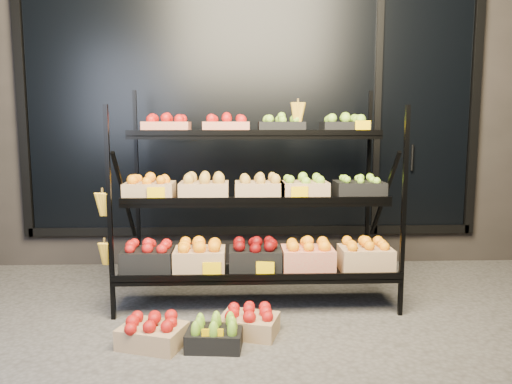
{
  "coord_description": "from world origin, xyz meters",
  "views": [
    {
      "loc": [
        -0.15,
        -3.23,
        1.36
      ],
      "look_at": [
        -0.0,
        0.55,
        0.85
      ],
      "focal_mm": 35.0,
      "sensor_mm": 36.0,
      "label": 1
    }
  ],
  "objects_px": {
    "floor_crate_midleft": "(214,334)",
    "floor_crate_midright": "(249,321)",
    "display_rack": "(254,200)",
    "floor_crate_left": "(152,332)"
  },
  "relations": [
    {
      "from": "floor_crate_midleft",
      "to": "floor_crate_midright",
      "type": "bearing_deg",
      "value": 46.7
    },
    {
      "from": "floor_crate_midleft",
      "to": "display_rack",
      "type": "bearing_deg",
      "value": 78.51
    },
    {
      "from": "floor_crate_left",
      "to": "floor_crate_midleft",
      "type": "relative_size",
      "value": 1.25
    },
    {
      "from": "floor_crate_left",
      "to": "floor_crate_midleft",
      "type": "bearing_deg",
      "value": 13.54
    },
    {
      "from": "display_rack",
      "to": "floor_crate_midright",
      "type": "bearing_deg",
      "value": -94.7
    },
    {
      "from": "display_rack",
      "to": "floor_crate_midleft",
      "type": "distance_m",
      "value": 1.18
    },
    {
      "from": "display_rack",
      "to": "floor_crate_left",
      "type": "bearing_deg",
      "value": -127.29
    },
    {
      "from": "floor_crate_left",
      "to": "floor_crate_midright",
      "type": "height_order",
      "value": "floor_crate_left"
    },
    {
      "from": "floor_crate_left",
      "to": "floor_crate_midright",
      "type": "bearing_deg",
      "value": 33.21
    },
    {
      "from": "display_rack",
      "to": "floor_crate_midleft",
      "type": "height_order",
      "value": "display_rack"
    }
  ]
}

